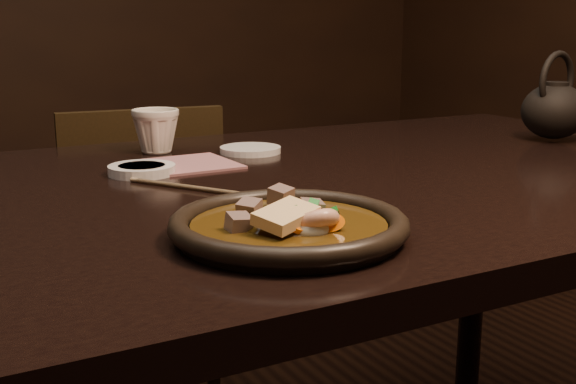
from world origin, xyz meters
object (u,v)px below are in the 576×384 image
table (299,226)px  chair (139,256)px  tea_cup (156,129)px  teapot (555,108)px  plate (289,226)px

table → chair: bearing=93.7°
chair → tea_cup: tea_cup is taller
chair → teapot: 0.99m
table → chair: (-0.04, 0.69, -0.24)m
chair → teapot: bearing=141.6°
plate → tea_cup: (0.05, 0.57, 0.03)m
chair → tea_cup: size_ratio=9.50×
table → tea_cup: tea_cup is taller
tea_cup → teapot: bearing=-18.5°
table → tea_cup: bearing=111.4°
table → teapot: (0.61, 0.06, 0.14)m
chair → plate: size_ratio=3.08×
table → plate: (-0.17, -0.27, 0.09)m
table → teapot: 0.63m
chair → teapot: size_ratio=4.67×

